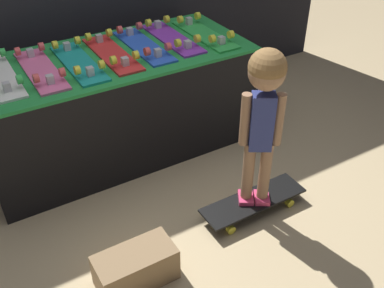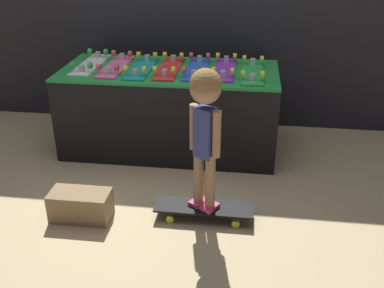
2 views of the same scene
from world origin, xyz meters
TOP-DOWN VIEW (x-y plane):
  - ground_plane at (0.00, 0.00)m, footprint 16.00×16.00m
  - display_rack at (0.00, 0.55)m, footprint 1.82×0.81m
  - skateboard_pink_on_rack at (-0.46, 0.54)m, footprint 0.18×0.65m
  - skateboard_teal_on_rack at (-0.23, 0.53)m, footprint 0.18×0.65m
  - skateboard_red_on_rack at (-0.00, 0.55)m, footprint 0.18×0.65m
  - skateboard_blue_on_rack at (0.23, 0.56)m, footprint 0.18×0.65m
  - skateboard_purple_on_rack at (0.46, 0.58)m, footprint 0.18×0.65m
  - skateboard_green_on_rack at (0.69, 0.52)m, footprint 0.18×0.65m
  - skateboard_on_floor at (0.41, -0.50)m, footprint 0.67×0.20m
  - child at (0.41, -0.50)m, footprint 0.22×0.20m
  - storage_box at (-0.42, -0.61)m, footprint 0.41×0.20m

SIDE VIEW (x-z plane):
  - ground_plane at x=0.00m, z-range 0.00..0.00m
  - skateboard_on_floor at x=0.41m, z-range 0.03..0.12m
  - storage_box at x=-0.42m, z-range 0.00..0.20m
  - display_rack at x=0.00m, z-range 0.00..0.72m
  - skateboard_pink_on_rack at x=-0.46m, z-range 0.69..0.78m
  - skateboard_teal_on_rack at x=-0.23m, z-range 0.69..0.78m
  - skateboard_red_on_rack at x=0.00m, z-range 0.69..0.78m
  - skateboard_blue_on_rack at x=0.23m, z-range 0.69..0.78m
  - skateboard_purple_on_rack at x=0.46m, z-range 0.69..0.78m
  - skateboard_green_on_rack at x=0.69m, z-range 0.69..0.78m
  - child at x=0.41m, z-range 0.28..1.25m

